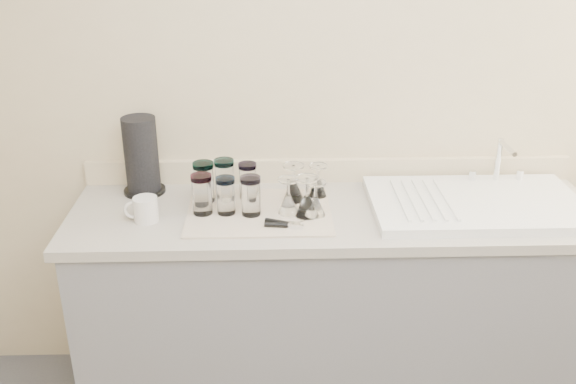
{
  "coord_description": "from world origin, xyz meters",
  "views": [
    {
      "loc": [
        -0.25,
        -1.04,
        1.97
      ],
      "look_at": [
        -0.19,
        1.15,
        1.0
      ],
      "focal_mm": 40.0,
      "sensor_mm": 36.0,
      "label": 1
    }
  ],
  "objects_px": {
    "sink_unit": "(476,203)",
    "goblet_front_right": "(315,204)",
    "goblet_front_left": "(288,201)",
    "paper_towel_roll": "(141,157)",
    "tumbler_blue": "(226,195)",
    "tumbler_lavender": "(251,196)",
    "tumbler_teal": "(204,182)",
    "tumbler_cyan": "(224,178)",
    "goblet_back_left": "(293,188)",
    "goblet_extra": "(307,203)",
    "can_opener": "(284,224)",
    "tumbler_purple": "(248,180)",
    "white_mug": "(145,209)",
    "goblet_back_right": "(318,185)",
    "tumbler_magenta": "(202,194)"
  },
  "relations": [
    {
      "from": "tumbler_purple",
      "to": "tumbler_lavender",
      "type": "relative_size",
      "value": 0.94
    },
    {
      "from": "tumbler_cyan",
      "to": "goblet_back_left",
      "type": "relative_size",
      "value": 1.06
    },
    {
      "from": "tumbler_purple",
      "to": "goblet_front_right",
      "type": "relative_size",
      "value": 1.05
    },
    {
      "from": "sink_unit",
      "to": "goblet_front_right",
      "type": "height_order",
      "value": "sink_unit"
    },
    {
      "from": "sink_unit",
      "to": "goblet_extra",
      "type": "height_order",
      "value": "sink_unit"
    },
    {
      "from": "tumbler_lavender",
      "to": "tumbler_teal",
      "type": "bearing_deg",
      "value": 145.96
    },
    {
      "from": "goblet_front_right",
      "to": "paper_towel_roll",
      "type": "relative_size",
      "value": 0.43
    },
    {
      "from": "tumbler_teal",
      "to": "tumbler_blue",
      "type": "height_order",
      "value": "tumbler_teal"
    },
    {
      "from": "goblet_front_left",
      "to": "can_opener",
      "type": "relative_size",
      "value": 0.94
    },
    {
      "from": "goblet_back_left",
      "to": "goblet_front_right",
      "type": "distance_m",
      "value": 0.16
    },
    {
      "from": "goblet_front_left",
      "to": "white_mug",
      "type": "height_order",
      "value": "goblet_front_left"
    },
    {
      "from": "tumbler_magenta",
      "to": "tumbler_blue",
      "type": "relative_size",
      "value": 1.08
    },
    {
      "from": "tumbler_blue",
      "to": "goblet_extra",
      "type": "bearing_deg",
      "value": -5.92
    },
    {
      "from": "goblet_front_left",
      "to": "tumbler_purple",
      "type": "bearing_deg",
      "value": 136.56
    },
    {
      "from": "tumbler_cyan",
      "to": "goblet_back_left",
      "type": "xyz_separation_m",
      "value": [
        0.27,
        -0.04,
        -0.03
      ]
    },
    {
      "from": "sink_unit",
      "to": "tumbler_magenta",
      "type": "relative_size",
      "value": 5.22
    },
    {
      "from": "tumbler_magenta",
      "to": "tumbler_cyan",
      "type": "bearing_deg",
      "value": 62.49
    },
    {
      "from": "goblet_front_left",
      "to": "white_mug",
      "type": "distance_m",
      "value": 0.54
    },
    {
      "from": "sink_unit",
      "to": "goblet_front_right",
      "type": "distance_m",
      "value": 0.64
    },
    {
      "from": "tumbler_magenta",
      "to": "tumbler_lavender",
      "type": "bearing_deg",
      "value": -4.84
    },
    {
      "from": "tumbler_blue",
      "to": "goblet_front_right",
      "type": "xyz_separation_m",
      "value": [
        0.34,
        -0.03,
        -0.03
      ]
    },
    {
      "from": "goblet_back_left",
      "to": "can_opener",
      "type": "distance_m",
      "value": 0.24
    },
    {
      "from": "goblet_back_left",
      "to": "goblet_front_right",
      "type": "relative_size",
      "value": 1.1
    },
    {
      "from": "goblet_front_left",
      "to": "paper_towel_roll",
      "type": "xyz_separation_m",
      "value": [
        -0.59,
        0.23,
        0.1
      ]
    },
    {
      "from": "tumbler_teal",
      "to": "goblet_back_left",
      "type": "relative_size",
      "value": 1.08
    },
    {
      "from": "goblet_front_right",
      "to": "tumbler_blue",
      "type": "bearing_deg",
      "value": 175.4
    },
    {
      "from": "tumbler_teal",
      "to": "goblet_back_right",
      "type": "xyz_separation_m",
      "value": [
        0.45,
        0.04,
        -0.04
      ]
    },
    {
      "from": "tumbler_teal",
      "to": "tumbler_cyan",
      "type": "distance_m",
      "value": 0.09
    },
    {
      "from": "goblet_back_right",
      "to": "goblet_extra",
      "type": "relative_size",
      "value": 0.84
    },
    {
      "from": "goblet_back_left",
      "to": "can_opener",
      "type": "bearing_deg",
      "value": -100.25
    },
    {
      "from": "tumbler_purple",
      "to": "tumbler_teal",
      "type": "bearing_deg",
      "value": -169.18
    },
    {
      "from": "goblet_extra",
      "to": "can_opener",
      "type": "bearing_deg",
      "value": -134.14
    },
    {
      "from": "tumbler_cyan",
      "to": "white_mug",
      "type": "distance_m",
      "value": 0.35
    },
    {
      "from": "goblet_front_left",
      "to": "goblet_front_right",
      "type": "relative_size",
      "value": 1.02
    },
    {
      "from": "tumbler_magenta",
      "to": "goblet_front_left",
      "type": "bearing_deg",
      "value": -0.99
    },
    {
      "from": "white_mug",
      "to": "paper_towel_roll",
      "type": "relative_size",
      "value": 0.41
    },
    {
      "from": "tumbler_magenta",
      "to": "tumbler_blue",
      "type": "xyz_separation_m",
      "value": [
        0.09,
        -0.0,
        -0.01
      ]
    },
    {
      "from": "sink_unit",
      "to": "tumbler_lavender",
      "type": "bearing_deg",
      "value": -176.85
    },
    {
      "from": "tumbler_teal",
      "to": "tumbler_lavender",
      "type": "xyz_separation_m",
      "value": [
        0.19,
        -0.13,
        -0.01
      ]
    },
    {
      "from": "tumbler_blue",
      "to": "paper_towel_roll",
      "type": "bearing_deg",
      "value": 147.06
    },
    {
      "from": "can_opener",
      "to": "sink_unit",
      "type": "bearing_deg",
      "value": 11.68
    },
    {
      "from": "goblet_front_left",
      "to": "goblet_front_right",
      "type": "xyz_separation_m",
      "value": [
        0.1,
        -0.02,
        -0.0
      ]
    },
    {
      "from": "sink_unit",
      "to": "tumbler_purple",
      "type": "height_order",
      "value": "sink_unit"
    },
    {
      "from": "sink_unit",
      "to": "tumbler_blue",
      "type": "height_order",
      "value": "sink_unit"
    },
    {
      "from": "tumbler_teal",
      "to": "paper_towel_roll",
      "type": "xyz_separation_m",
      "value": [
        -0.26,
        0.11,
        0.07
      ]
    },
    {
      "from": "sink_unit",
      "to": "goblet_front_left",
      "type": "xyz_separation_m",
      "value": [
        -0.74,
        -0.04,
        0.04
      ]
    },
    {
      "from": "tumbler_lavender",
      "to": "goblet_back_left",
      "type": "bearing_deg",
      "value": 36.83
    },
    {
      "from": "tumbler_purple",
      "to": "tumbler_magenta",
      "type": "relative_size",
      "value": 0.92
    },
    {
      "from": "sink_unit",
      "to": "tumbler_magenta",
      "type": "height_order",
      "value": "sink_unit"
    },
    {
      "from": "sink_unit",
      "to": "tumbler_blue",
      "type": "distance_m",
      "value": 0.98
    }
  ]
}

